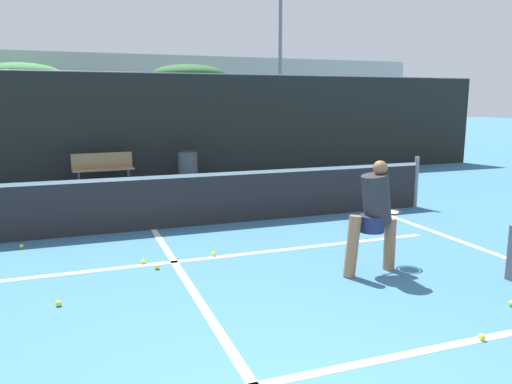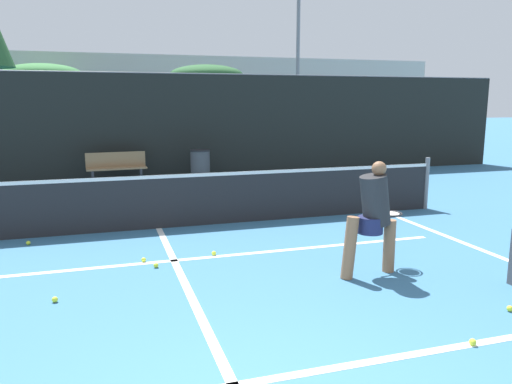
# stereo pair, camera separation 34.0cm
# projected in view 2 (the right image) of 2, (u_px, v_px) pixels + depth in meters

# --- Properties ---
(court_service_line) EXTENTS (8.25, 0.10, 0.01)m
(court_service_line) POSITION_uv_depth(u_px,v_px,m) (174.00, 260.00, 7.03)
(court_service_line) COLOR white
(court_service_line) RESTS_ON ground
(court_center_mark) EXTENTS (0.10, 5.17, 0.01)m
(court_center_mark) POSITION_uv_depth(u_px,v_px,m) (182.00, 277.00, 6.38)
(court_center_mark) COLOR white
(court_center_mark) RESTS_ON ground
(court_sideline_right) EXTENTS (0.10, 6.17, 0.01)m
(court_sideline_right) POSITION_uv_depth(u_px,v_px,m) (473.00, 247.00, 7.70)
(court_sideline_right) COLOR white
(court_sideline_right) RESTS_ON ground
(net) EXTENTS (11.09, 0.09, 1.07)m
(net) POSITION_uv_depth(u_px,v_px,m) (158.00, 200.00, 8.71)
(net) COLOR slate
(net) RESTS_ON ground
(fence_back) EXTENTS (24.00, 0.06, 2.99)m
(fence_back) POSITION_uv_depth(u_px,v_px,m) (133.00, 127.00, 13.90)
(fence_back) COLOR black
(fence_back) RESTS_ON ground
(player_practicing) EXTENTS (1.09, 0.67, 1.48)m
(player_practicing) POSITION_uv_depth(u_px,v_px,m) (373.00, 215.00, 6.35)
(player_practicing) COLOR #8C6042
(player_practicing) RESTS_ON ground
(tennis_ball_scattered_0) EXTENTS (0.07, 0.07, 0.07)m
(tennis_ball_scattered_0) POSITION_uv_depth(u_px,v_px,m) (55.00, 299.00, 5.58)
(tennis_ball_scattered_0) COLOR #D1E033
(tennis_ball_scattered_0) RESTS_ON ground
(tennis_ball_scattered_1) EXTENTS (0.07, 0.07, 0.07)m
(tennis_ball_scattered_1) POSITION_uv_depth(u_px,v_px,m) (473.00, 342.00, 4.60)
(tennis_ball_scattered_1) COLOR #D1E033
(tennis_ball_scattered_1) RESTS_ON ground
(tennis_ball_scattered_2) EXTENTS (0.07, 0.07, 0.07)m
(tennis_ball_scattered_2) POSITION_uv_depth(u_px,v_px,m) (510.00, 309.00, 5.34)
(tennis_ball_scattered_2) COLOR #D1E033
(tennis_ball_scattered_2) RESTS_ON ground
(tennis_ball_scattered_3) EXTENTS (0.07, 0.07, 0.07)m
(tennis_ball_scattered_3) POSITION_uv_depth(u_px,v_px,m) (156.00, 265.00, 6.73)
(tennis_ball_scattered_3) COLOR #D1E033
(tennis_ball_scattered_3) RESTS_ON ground
(tennis_ball_scattered_4) EXTENTS (0.07, 0.07, 0.07)m
(tennis_ball_scattered_4) POSITION_uv_depth(u_px,v_px,m) (214.00, 253.00, 7.26)
(tennis_ball_scattered_4) COLOR #D1E033
(tennis_ball_scattered_4) RESTS_ON ground
(tennis_ball_scattered_5) EXTENTS (0.07, 0.07, 0.07)m
(tennis_ball_scattered_5) POSITION_uv_depth(u_px,v_px,m) (28.00, 243.00, 7.79)
(tennis_ball_scattered_5) COLOR #D1E033
(tennis_ball_scattered_5) RESTS_ON ground
(tennis_ball_scattered_6) EXTENTS (0.07, 0.07, 0.07)m
(tennis_ball_scattered_6) POSITION_uv_depth(u_px,v_px,m) (144.00, 260.00, 6.96)
(tennis_ball_scattered_6) COLOR #D1E033
(tennis_ball_scattered_6) RESTS_ON ground
(courtside_bench) EXTENTS (1.57, 0.48, 0.86)m
(courtside_bench) POSITION_uv_depth(u_px,v_px,m) (117.00, 167.00, 13.29)
(courtside_bench) COLOR olive
(courtside_bench) RESTS_ON ground
(trash_bin) EXTENTS (0.56, 0.56, 0.88)m
(trash_bin) POSITION_uv_depth(u_px,v_px,m) (200.00, 166.00, 13.80)
(trash_bin) COLOR #3F3F42
(trash_bin) RESTS_ON ground
(parked_car) EXTENTS (1.82, 3.95, 1.46)m
(parked_car) POSITION_uv_depth(u_px,v_px,m) (72.00, 152.00, 15.62)
(parked_car) COLOR silver
(parked_car) RESTS_ON ground
(floodlight_mast) EXTENTS (1.10, 0.24, 8.68)m
(floodlight_mast) POSITION_uv_depth(u_px,v_px,m) (298.00, 25.00, 21.92)
(floodlight_mast) COLOR slate
(floodlight_mast) RESTS_ON ground
(tree_west) EXTENTS (3.29, 3.29, 3.79)m
(tree_west) POSITION_uv_depth(u_px,v_px,m) (43.00, 75.00, 21.56)
(tree_west) COLOR brown
(tree_west) RESTS_ON ground
(tree_east) EXTENTS (3.30, 3.30, 3.80)m
(tree_east) POSITION_uv_depth(u_px,v_px,m) (207.00, 76.00, 22.46)
(tree_east) COLOR brown
(tree_east) RESTS_ON ground
(building_far) EXTENTS (36.00, 2.40, 4.51)m
(building_far) POSITION_uv_depth(u_px,v_px,m) (116.00, 99.00, 26.18)
(building_far) COLOR #B2ADA3
(building_far) RESTS_ON ground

